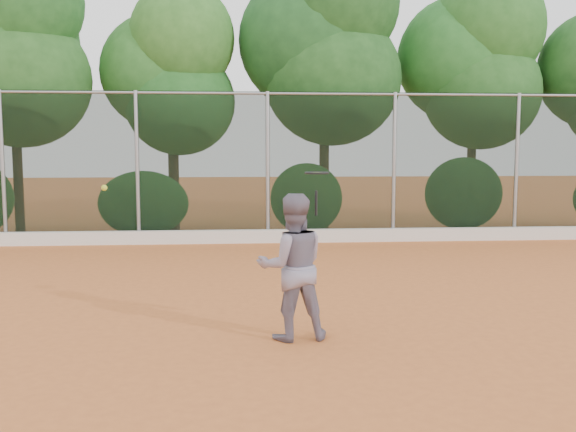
{
  "coord_description": "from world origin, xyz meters",
  "views": [
    {
      "loc": [
        -0.71,
        -7.98,
        2.22
      ],
      "look_at": [
        0.0,
        1.0,
        1.25
      ],
      "focal_mm": 40.0,
      "sensor_mm": 36.0,
      "label": 1
    }
  ],
  "objects": [
    {
      "name": "ground",
      "position": [
        0.0,
        0.0,
        0.0
      ],
      "size": [
        80.0,
        80.0,
        0.0
      ],
      "primitive_type": "plane",
      "color": "#C8672F",
      "rests_on": "ground"
    },
    {
      "name": "concrete_curb",
      "position": [
        0.0,
        6.82,
        0.15
      ],
      "size": [
        24.0,
        0.2,
        0.3
      ],
      "primitive_type": "cube",
      "color": "silver",
      "rests_on": "ground"
    },
    {
      "name": "tennis_player",
      "position": [
        -0.09,
        -0.73,
        0.85
      ],
      "size": [
        0.89,
        0.73,
        1.7
      ],
      "primitive_type": "imported",
      "rotation": [
        0.0,
        0.0,
        3.26
      ],
      "color": "slate",
      "rests_on": "ground"
    },
    {
      "name": "chainlink_fence",
      "position": [
        -0.0,
        7.0,
        1.86
      ],
      "size": [
        24.09,
        0.09,
        3.5
      ],
      "color": "black",
      "rests_on": "ground"
    },
    {
      "name": "foliage_backdrop",
      "position": [
        -0.55,
        8.98,
        4.4
      ],
      "size": [
        23.7,
        3.63,
        7.55
      ],
      "color": "#472F1B",
      "rests_on": "ground"
    },
    {
      "name": "tennis_racket",
      "position": [
        0.19,
        -0.74,
        1.89
      ],
      "size": [
        0.33,
        0.33,
        0.51
      ],
      "color": "black",
      "rests_on": "ground"
    },
    {
      "name": "tennis_ball_in_flight",
      "position": [
        -2.13,
        -1.02,
        1.79
      ],
      "size": [
        0.06,
        0.06,
        0.06
      ],
      "color": "#C0CE2E",
      "rests_on": "ground"
    }
  ]
}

